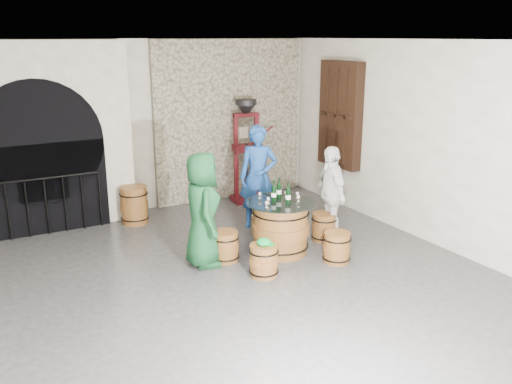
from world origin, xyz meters
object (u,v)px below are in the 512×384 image
person_green (203,210)px  wine_bottle_center (288,195)px  person_blue (258,177)px  corking_press (246,143)px  barrel_table (281,227)px  side_barrel (134,205)px  person_white (331,193)px  wine_bottle_left (274,193)px  wine_bottle_right (279,190)px  barrel_stool_far (264,220)px  barrel_stool_near_right (337,247)px  barrel_stool_near_left (264,261)px  barrel_stool_right (324,227)px  barrel_stool_left (225,246)px

person_green → wine_bottle_center: size_ratio=5.19×
person_blue → corking_press: bearing=101.6°
barrel_table → side_barrel: bearing=123.0°
person_white → barrel_table: bearing=-71.6°
wine_bottle_left → wine_bottle_right: size_ratio=1.00×
wine_bottle_center → corking_press: corking_press is taller
person_green → corking_press: corking_press is taller
wine_bottle_left → wine_bottle_center: (0.12, -0.21, 0.00)m
barrel_stool_far → barrel_stool_near_right: bearing=-78.2°
person_blue → wine_bottle_right: (-0.21, -1.03, 0.05)m
person_white → wine_bottle_center: person_white is taller
barrel_table → side_barrel: (-1.58, 2.43, -0.07)m
person_blue → wine_bottle_center: 1.36m
barrel_stool_near_right → barrel_stool_near_left: size_ratio=1.00×
barrel_stool_near_right → wine_bottle_center: (-0.49, 0.60, 0.73)m
wine_bottle_right → barrel_table: bearing=-112.3°
barrel_stool_right → barrel_table: bearing=-173.9°
barrel_table → wine_bottle_left: 0.56m
side_barrel → barrel_stool_near_left: bearing=-73.1°
barrel_stool_near_left → wine_bottle_left: size_ratio=1.42×
corking_press → barrel_stool_far: bearing=-101.2°
barrel_table → barrel_stool_near_left: barrel_table is taller
wine_bottle_center → wine_bottle_right: (0.03, 0.31, 0.00)m
wine_bottle_center → side_barrel: bearing=122.5°
barrel_table → person_green: person_green is taller
person_white → wine_bottle_center: (-0.96, -0.24, 0.17)m
wine_bottle_center → side_barrel: (-1.63, 2.56, -0.62)m
barrel_stool_near_right → corking_press: 3.51m
barrel_stool_far → barrel_stool_near_left: (-0.86, -1.51, 0.00)m
person_blue → side_barrel: person_blue is taller
corking_press → barrel_stool_near_left: bearing=-106.3°
barrel_stool_near_left → wine_bottle_right: (0.73, 0.80, 0.73)m
barrel_stool_near_right → person_green: bearing=153.6°
wine_bottle_left → wine_bottle_right: 0.18m
barrel_stool_near_right → side_barrel: bearing=123.9°
barrel_stool_near_right → wine_bottle_center: 1.06m
barrel_stool_left → wine_bottle_left: wine_bottle_left is taller
person_white → wine_bottle_left: bearing=-76.3°
barrel_stool_near_right → wine_bottle_left: (-0.62, 0.81, 0.73)m
person_green → person_white: (2.24, -0.04, -0.06)m
barrel_table → barrel_stool_right: barrel_table is taller
person_white → wine_bottle_center: bearing=-64.0°
barrel_stool_near_left → wine_bottle_right: wine_bottle_right is taller
side_barrel → barrel_table: bearing=-57.0°
barrel_stool_left → person_white: size_ratio=0.29×
wine_bottle_center → corking_press: (0.76, 2.77, 0.24)m
barrel_stool_near_right → person_blue: (-0.26, 1.94, 0.67)m
barrel_stool_far → barrel_stool_near_right: same height
barrel_stool_near_left → person_green: bearing=126.4°
barrel_stool_near_left → person_green: size_ratio=0.27×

